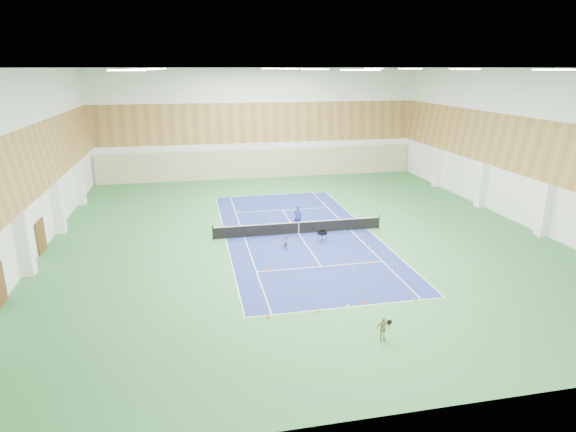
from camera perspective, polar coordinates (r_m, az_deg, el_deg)
The scene contains 21 objects.
ground at distance 36.35m, azimuth 1.27°, elevation -2.12°, with size 40.00×40.00×0.00m, color #2E6C38.
room_shell at distance 34.83m, azimuth 1.33°, elevation 7.24°, with size 36.00×40.00×12.00m, color white, non-canonical shape.
wood_cladding at distance 34.54m, azimuth 1.36°, elevation 10.50°, with size 36.00×40.00×8.00m, color #A7753E, non-canonical shape.
ceiling_light_grid at distance 34.30m, azimuth 1.41°, elevation 17.02°, with size 21.40×25.40×0.06m, color white, non-canonical shape.
court_surface at distance 36.35m, azimuth 1.27°, elevation -2.11°, with size 10.97×23.77×0.01m, color navy.
tennis_balls_scatter at distance 36.34m, azimuth 1.27°, elevation -2.05°, with size 10.57×22.77×0.07m, color #E6F529, non-canonical shape.
tennis_net at distance 36.17m, azimuth 1.28°, elevation -1.30°, with size 12.80×0.10×1.10m, color black, non-canonical shape.
back_curtain at distance 54.74m, azimuth -3.35°, elevation 6.19°, with size 35.40×0.16×3.20m, color #C6B793.
door_left_b at distance 36.62m, azimuth -27.23°, elevation -2.13°, with size 0.08×1.80×2.20m, color #593319.
coach at distance 37.39m, azimuth 1.14°, elevation -0.05°, with size 0.68×0.45×1.88m, color #21349B.
child_court at distance 33.17m, azimuth -0.16°, elevation -3.10°, with size 0.50×0.39×1.03m, color gray.
child_apron at distance 23.06m, azimuth 11.16°, elevation -12.94°, with size 0.67×0.28×1.15m, color tan.
ball_cart at distance 34.53m, azimuth 4.07°, elevation -2.43°, with size 0.52×0.52×0.90m, color black, non-canonical shape.
cone_svc_a at distance 29.97m, azimuth -2.32°, elevation -6.21°, with size 0.22×0.22×0.25m, color #EC3E0C.
cone_svc_b at distance 30.69m, azimuth 2.58°, elevation -5.67°, with size 0.19×0.19×0.21m, color orange.
cone_svc_c at distance 30.96m, azimuth 7.14°, elevation -5.56°, with size 0.22×0.22×0.24m, color orange.
cone_svc_d at distance 31.43m, azimuth 9.53°, elevation -5.32°, with size 0.21×0.21×0.23m, color #F7620D.
cone_base_a at distance 24.63m, azimuth -2.43°, elevation -11.74°, with size 0.21×0.21×0.23m, color #D6630B.
cone_base_b at distance 25.13m, azimuth 3.54°, elevation -11.16°, with size 0.18×0.18×0.20m, color orange.
cone_base_c at distance 26.26m, azimuth 9.13°, elevation -10.05°, with size 0.18×0.18×0.20m, color orange.
cone_base_d at distance 27.04m, azimuth 14.89°, elevation -9.59°, with size 0.19×0.19×0.21m, color orange.
Camera 1 is at (-7.70, -33.43, 12.03)m, focal length 30.00 mm.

